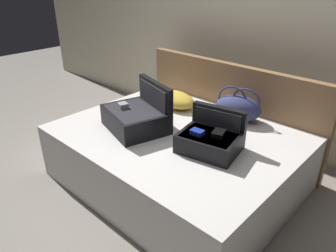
{
  "coord_description": "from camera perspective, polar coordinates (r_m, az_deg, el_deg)",
  "views": [
    {
      "loc": [
        1.6,
        -1.43,
        1.76
      ],
      "look_at": [
        0.0,
        0.28,
        0.61
      ],
      "focal_mm": 34.09,
      "sensor_mm": 36.0,
      "label": 1
    }
  ],
  "objects": [
    {
      "name": "ground_plane",
      "position": [
        2.78,
        -4.11,
        -13.21
      ],
      "size": [
        12.0,
        12.0,
        0.0
      ],
      "primitive_type": "plane",
      "color": "gray"
    },
    {
      "name": "back_wall",
      "position": [
        3.51,
        16.19,
        17.68
      ],
      "size": [
        8.0,
        0.1,
        2.6
      ],
      "primitive_type": "cube",
      "color": "beige",
      "rests_on": "ground"
    },
    {
      "name": "bed",
      "position": [
        2.87,
        1.58,
        -5.59
      ],
      "size": [
        1.98,
        1.54,
        0.51
      ],
      "primitive_type": "cube",
      "color": "silver",
      "rests_on": "ground"
    },
    {
      "name": "headboard",
      "position": [
        3.35,
        10.87,
        3.04
      ],
      "size": [
        2.02,
        0.08,
        0.94
      ],
      "primitive_type": "cube",
      "color": "olive",
      "rests_on": "ground"
    },
    {
      "name": "hard_case_large",
      "position": [
        2.77,
        -5.63,
        1.77
      ],
      "size": [
        0.63,
        0.57,
        0.4
      ],
      "rotation": [
        0.0,
        0.0,
        -0.28
      ],
      "color": "black",
      "rests_on": "bed"
    },
    {
      "name": "hard_case_medium",
      "position": [
        2.45,
        7.6,
        -2.24
      ],
      "size": [
        0.5,
        0.44,
        0.31
      ],
      "rotation": [
        0.0,
        0.0,
        0.2
      ],
      "color": "black",
      "rests_on": "bed"
    },
    {
      "name": "duffel_bag",
      "position": [
        2.98,
        12.41,
        3.23
      ],
      "size": [
        0.47,
        0.35,
        0.32
      ],
      "rotation": [
        0.0,
        0.0,
        0.22
      ],
      "color": "navy",
      "rests_on": "bed"
    },
    {
      "name": "pillow_near_headboard",
      "position": [
        3.24,
        1.37,
        4.79
      ],
      "size": [
        0.51,
        0.36,
        0.14
      ],
      "primitive_type": "ellipsoid",
      "rotation": [
        0.0,
        0.0,
        -0.16
      ],
      "color": "gold",
      "rests_on": "bed"
    }
  ]
}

